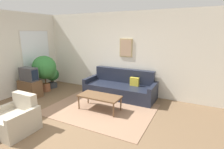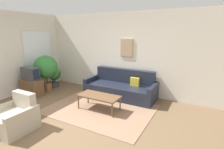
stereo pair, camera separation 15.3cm
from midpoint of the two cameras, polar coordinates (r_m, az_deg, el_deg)
The scene contains 12 objects.
ground_plane at distance 4.29m, azimuth -17.59°, elevation -15.74°, with size 16.00×16.00×0.00m, color brown.
area_rug at distance 4.89m, azimuth -4.68°, elevation -11.20°, with size 2.80×2.04×0.01m.
wall_back at distance 6.05m, azimuth 0.11°, elevation 7.03°, with size 8.00×0.09×2.70m.
wall_left_window at distance 6.38m, azimuth -32.18°, elevation 5.27°, with size 0.08×8.00×2.70m.
couch at distance 5.69m, azimuth 2.00°, elevation -4.36°, with size 2.28×0.90×0.87m.
coffee_table at distance 4.71m, azimuth -5.04°, elevation -7.27°, with size 1.14×0.52×0.41m.
tv_stand at distance 6.30m, azimuth -25.77°, elevation -4.16°, with size 0.71×0.40×0.54m.
tv at distance 6.18m, azimuth -26.22°, elevation 0.11°, with size 0.59×0.28×0.42m.
armchair at distance 4.36m, azimuth -29.86°, elevation -12.65°, with size 0.78×0.76×0.77m.
potted_plant_tall at distance 6.53m, azimuth -21.86°, elevation 1.92°, with size 0.81×0.81×1.27m.
potted_plant_by_window at distance 6.96m, azimuth -19.44°, elevation -0.35°, with size 0.48×0.48×0.74m.
potted_plant_small at distance 6.88m, azimuth -20.02°, elevation 0.10°, with size 0.50×0.50×0.83m.
Camera 1 is at (2.65, -2.63, 2.07)m, focal length 28.00 mm.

